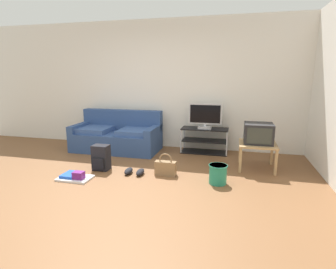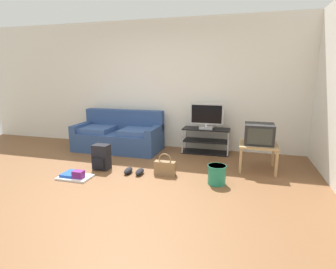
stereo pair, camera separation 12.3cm
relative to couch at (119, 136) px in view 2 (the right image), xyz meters
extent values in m
cube|color=brown|center=(0.77, -1.88, -0.31)|extent=(9.00, 9.80, 0.02)
cube|color=silver|center=(0.77, 0.57, 1.05)|extent=(9.00, 0.10, 2.70)
cube|color=navy|center=(0.00, -0.05, -0.11)|extent=(1.78, 0.87, 0.39)
cube|color=navy|center=(0.00, 0.28, 0.30)|extent=(1.78, 0.20, 0.43)
cube|color=navy|center=(-0.82, -0.05, 0.16)|extent=(0.14, 0.87, 0.15)
cube|color=navy|center=(0.82, -0.05, 0.16)|extent=(0.14, 0.87, 0.15)
cube|color=#365289|center=(-0.49, -0.11, 0.14)|extent=(0.71, 0.61, 0.10)
cube|color=#365289|center=(0.49, -0.11, 0.14)|extent=(0.71, 0.61, 0.10)
cube|color=black|center=(1.82, 0.24, 0.20)|extent=(0.94, 0.41, 0.02)
cube|color=black|center=(1.82, 0.24, -0.05)|extent=(0.90, 0.40, 0.02)
cube|color=black|center=(1.82, 0.24, -0.29)|extent=(0.94, 0.41, 0.02)
cylinder|color=#B7B7BC|center=(1.36, 0.05, -0.05)|extent=(0.03, 0.03, 0.51)
cylinder|color=#B7B7BC|center=(2.27, 0.05, -0.05)|extent=(0.03, 0.03, 0.51)
cylinder|color=#B7B7BC|center=(1.36, 0.43, -0.05)|extent=(0.03, 0.03, 0.51)
cylinder|color=#B7B7BC|center=(2.27, 0.43, -0.05)|extent=(0.03, 0.03, 0.51)
cube|color=#B2B2B7|center=(1.82, 0.22, 0.23)|extent=(0.26, 0.22, 0.05)
cube|color=#B2B2B7|center=(1.82, 0.22, 0.27)|extent=(0.05, 0.04, 0.04)
cube|color=#B2B2B7|center=(1.82, 0.22, 0.50)|extent=(0.66, 0.04, 0.42)
cube|color=black|center=(1.82, 0.20, 0.50)|extent=(0.60, 0.01, 0.36)
cube|color=tan|center=(2.79, -0.52, 0.13)|extent=(0.60, 0.60, 0.03)
cube|color=tan|center=(2.52, -0.80, -0.09)|extent=(0.04, 0.04, 0.42)
cube|color=tan|center=(3.06, -0.80, -0.09)|extent=(0.04, 0.04, 0.42)
cube|color=tan|center=(2.52, -0.25, -0.09)|extent=(0.04, 0.04, 0.42)
cube|color=tan|center=(3.06, -0.25, -0.09)|extent=(0.04, 0.04, 0.42)
cube|color=#232326|center=(2.79, -0.50, 0.31)|extent=(0.46, 0.44, 0.33)
cube|color=#333833|center=(2.79, -0.73, 0.31)|extent=(0.38, 0.01, 0.26)
cube|color=black|center=(0.26, -1.22, -0.09)|extent=(0.27, 0.19, 0.42)
cube|color=black|center=(0.26, -1.33, -0.17)|extent=(0.20, 0.04, 0.19)
cylinder|color=black|center=(0.18, -1.10, -0.07)|extent=(0.04, 0.04, 0.34)
cylinder|color=black|center=(0.33, -1.10, -0.07)|extent=(0.04, 0.04, 0.34)
cube|color=olive|center=(1.37, -1.20, -0.19)|extent=(0.33, 0.12, 0.22)
torus|color=olive|center=(1.37, -1.20, -0.05)|extent=(0.21, 0.02, 0.21)
cylinder|color=#238466|center=(2.20, -1.35, -0.16)|extent=(0.26, 0.26, 0.28)
cylinder|color=#238466|center=(2.20, -1.35, -0.03)|extent=(0.27, 0.27, 0.02)
ellipsoid|color=black|center=(0.77, -1.29, -0.26)|extent=(0.12, 0.25, 0.09)
ellipsoid|color=black|center=(0.97, -1.29, -0.26)|extent=(0.12, 0.25, 0.09)
cube|color=silver|center=(0.07, -1.71, -0.29)|extent=(0.50, 0.32, 0.03)
cube|color=#661E70|center=(0.16, -1.75, -0.22)|extent=(0.16, 0.12, 0.11)
cube|color=blue|center=(-0.03, -1.68, -0.25)|extent=(0.22, 0.28, 0.04)
camera|label=1|loc=(2.40, -5.13, 1.26)|focal=28.78mm
camera|label=2|loc=(2.52, -5.10, 1.26)|focal=28.78mm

